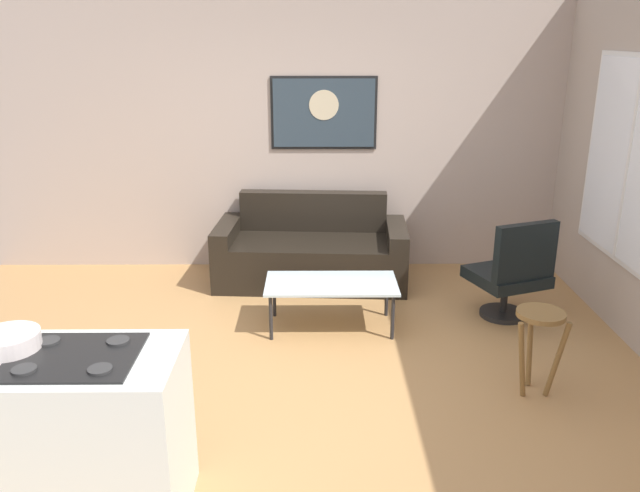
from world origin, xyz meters
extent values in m
cube|color=#B0814D|center=(0.00, 0.00, -0.02)|extent=(6.40, 6.40, 0.04)
cube|color=#B19E90|center=(0.00, 2.42, 1.40)|extent=(6.40, 0.05, 2.80)
cube|color=black|center=(0.10, 1.89, 0.22)|extent=(1.51, 0.92, 0.44)
cube|color=black|center=(0.12, 2.22, 0.63)|extent=(1.47, 0.25, 0.39)
cube|color=black|center=(-0.72, 1.94, 0.29)|extent=(0.23, 0.84, 0.58)
cube|color=black|center=(0.92, 1.84, 0.29)|extent=(0.23, 0.84, 0.58)
cube|color=silver|center=(0.27, 0.86, 0.39)|extent=(1.08, 0.54, 0.02)
cylinder|color=#232326|center=(-0.21, 0.63, 0.19)|extent=(0.03, 0.03, 0.38)
cylinder|color=#232326|center=(0.75, 0.63, 0.19)|extent=(0.03, 0.03, 0.38)
cylinder|color=#232326|center=(-0.21, 1.09, 0.19)|extent=(0.03, 0.03, 0.38)
cylinder|color=#232326|center=(0.75, 1.09, 0.19)|extent=(0.03, 0.03, 0.38)
cylinder|color=black|center=(1.77, 1.07, 0.02)|extent=(0.40, 0.40, 0.04)
cylinder|color=black|center=(1.77, 1.07, 0.21)|extent=(0.06, 0.06, 0.33)
cube|color=black|center=(1.77, 1.07, 0.36)|extent=(0.72, 0.71, 0.10)
cube|color=black|center=(1.84, 0.88, 0.65)|extent=(0.56, 0.28, 0.48)
cylinder|color=brown|center=(1.62, -0.18, 0.58)|extent=(0.32, 0.32, 0.03)
cylinder|color=brown|center=(1.62, -0.04, 0.28)|extent=(0.04, 0.13, 0.56)
cylinder|color=brown|center=(1.50, -0.24, 0.28)|extent=(0.13, 0.10, 0.56)
cylinder|color=brown|center=(1.74, -0.24, 0.28)|extent=(0.13, 0.10, 0.56)
cube|color=silver|center=(-1.27, -1.31, 0.44)|extent=(1.52, 0.61, 0.88)
cube|color=black|center=(-1.00, -1.31, 0.89)|extent=(0.60, 0.49, 0.01)
cylinder|color=#2D2D2D|center=(-1.17, -1.45, 0.90)|extent=(0.11, 0.11, 0.01)
cylinder|color=#2D2D2D|center=(-0.83, -1.45, 0.90)|extent=(0.11, 0.11, 0.01)
cylinder|color=#2D2D2D|center=(-1.17, -1.17, 0.90)|extent=(0.11, 0.11, 0.01)
cylinder|color=#2D2D2D|center=(-0.83, -1.17, 0.90)|extent=(0.11, 0.11, 0.01)
cylinder|color=silver|center=(-1.33, -1.24, 0.89)|extent=(0.16, 0.16, 0.01)
cylinder|color=silver|center=(-1.33, -1.24, 0.93)|extent=(0.30, 0.30, 0.09)
cube|color=black|center=(0.23, 2.39, 1.59)|extent=(1.05, 0.01, 0.71)
cube|color=#2D3A44|center=(0.23, 2.38, 1.59)|extent=(1.00, 0.02, 0.66)
cylinder|color=beige|center=(0.23, 2.37, 1.67)|extent=(0.29, 0.01, 0.29)
cube|color=silver|center=(2.59, 0.90, 1.38)|extent=(0.02, 1.52, 1.63)
cube|color=white|center=(2.58, 0.90, 1.38)|extent=(0.01, 1.44, 1.55)
cube|color=silver|center=(2.58, 0.90, 1.38)|extent=(0.01, 0.04, 1.55)
camera|label=1|loc=(0.14, -4.02, 2.33)|focal=36.10mm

